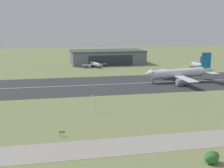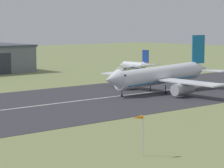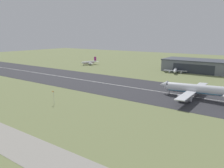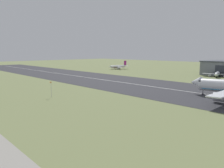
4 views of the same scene
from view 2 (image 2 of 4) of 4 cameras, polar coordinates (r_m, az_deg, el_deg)
The scene contains 3 objects.
airplane_landing at distance 162.42m, azimuth 5.11°, elevation 0.87°, with size 43.64×48.09×17.29m.
airplane_parked_west at distance 228.60m, azimuth 2.41°, elevation 1.99°, with size 17.87×17.87×9.84m.
windsock_pole at distance 84.28m, azimuth 2.84°, elevation -3.94°, with size 2.11×0.87×6.69m.
Camera 2 is at (-44.44, -3.43, 21.37)m, focal length 85.00 mm.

